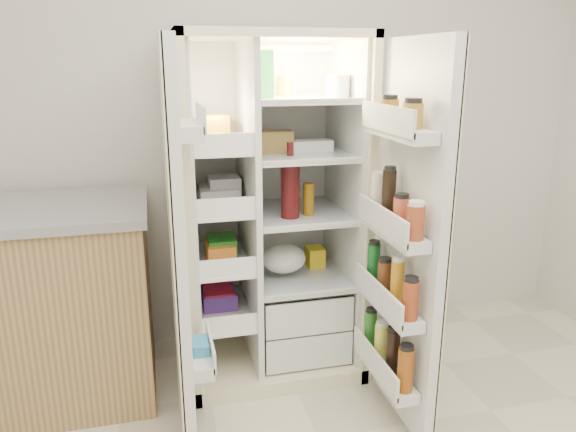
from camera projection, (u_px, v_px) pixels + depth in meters
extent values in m
cube|color=beige|center=(266.00, 117.00, 3.15)|extent=(4.00, 0.02, 2.70)
cube|color=beige|center=(257.00, 196.00, 3.19)|extent=(0.92, 0.04, 1.80)
cube|color=beige|center=(185.00, 216.00, 2.78)|extent=(0.04, 0.70, 1.80)
cube|color=beige|center=(347.00, 205.00, 2.99)|extent=(0.04, 0.70, 1.80)
cube|color=beige|center=(267.00, 36.00, 2.64)|extent=(0.92, 0.70, 0.04)
cube|color=beige|center=(270.00, 355.00, 3.12)|extent=(0.92, 0.70, 0.08)
cube|color=silver|center=(258.00, 194.00, 3.16)|extent=(0.84, 0.02, 1.68)
cube|color=silver|center=(190.00, 212.00, 2.78)|extent=(0.02, 0.62, 1.68)
cube|color=silver|center=(342.00, 202.00, 2.97)|extent=(0.02, 0.62, 1.68)
cube|color=silver|center=(248.00, 208.00, 2.85)|extent=(0.03, 0.62, 1.68)
cube|color=silver|center=(297.00, 331.00, 3.10)|extent=(0.47, 0.52, 0.19)
cube|color=silver|center=(298.00, 298.00, 3.04)|extent=(0.47, 0.52, 0.19)
cube|color=#FFD18C|center=(295.00, 49.00, 2.74)|extent=(0.30, 0.30, 0.02)
cube|color=white|center=(222.00, 310.00, 2.97)|extent=(0.28, 0.58, 0.02)
cube|color=white|center=(221.00, 259.00, 2.89)|extent=(0.28, 0.58, 0.02)
cube|color=white|center=(219.00, 204.00, 2.81)|extent=(0.28, 0.58, 0.02)
cube|color=white|center=(216.00, 146.00, 2.73)|extent=(0.28, 0.58, 0.02)
cube|color=silver|center=(297.00, 274.00, 3.02)|extent=(0.49, 0.58, 0.01)
cube|color=silver|center=(297.00, 212.00, 2.93)|extent=(0.49, 0.58, 0.01)
cube|color=silver|center=(297.00, 153.00, 2.84)|extent=(0.49, 0.58, 0.02)
cube|color=silver|center=(298.00, 98.00, 2.76)|extent=(0.49, 0.58, 0.02)
cube|color=red|center=(222.00, 300.00, 2.96)|extent=(0.16, 0.20, 0.10)
cube|color=#257D22|center=(220.00, 246.00, 2.87)|extent=(0.14, 0.18, 0.12)
cube|color=silver|center=(218.00, 196.00, 2.80)|extent=(0.20, 0.22, 0.07)
cube|color=gold|center=(216.00, 130.00, 2.70)|extent=(0.15, 0.16, 0.14)
cube|color=#6638AA|center=(222.00, 301.00, 2.96)|extent=(0.18, 0.20, 0.09)
cube|color=orange|center=(220.00, 248.00, 2.87)|extent=(0.14, 0.18, 0.10)
cube|color=silver|center=(218.00, 191.00, 2.79)|extent=(0.16, 0.16, 0.12)
sphere|color=orange|center=(279.00, 350.00, 3.01)|extent=(0.07, 0.07, 0.07)
sphere|color=orange|center=(293.00, 344.00, 3.07)|extent=(0.07, 0.07, 0.07)
sphere|color=orange|center=(312.00, 345.00, 3.05)|extent=(0.07, 0.07, 0.07)
sphere|color=orange|center=(282.00, 337.00, 3.15)|extent=(0.07, 0.07, 0.07)
sphere|color=orange|center=(300.00, 336.00, 3.16)|extent=(0.07, 0.07, 0.07)
ellipsoid|color=#477828|center=(297.00, 294.00, 3.06)|extent=(0.26, 0.24, 0.11)
cylinder|color=#450E10|center=(290.00, 189.00, 2.76)|extent=(0.10, 0.10, 0.30)
cylinder|color=#80560E|center=(309.00, 199.00, 2.82)|extent=(0.06, 0.06, 0.17)
cube|color=#217932|center=(264.00, 74.00, 2.62)|extent=(0.08, 0.08, 0.23)
cylinder|color=white|center=(338.00, 86.00, 2.71)|extent=(0.12, 0.12, 0.11)
cylinder|color=#B28E29|center=(284.00, 86.00, 2.85)|extent=(0.08, 0.08, 0.10)
cube|color=white|center=(310.00, 146.00, 2.84)|extent=(0.23, 0.09, 0.06)
cube|color=olive|center=(275.00, 141.00, 2.81)|extent=(0.18, 0.10, 0.11)
ellipsoid|color=silver|center=(284.00, 264.00, 2.95)|extent=(0.24, 0.22, 0.15)
cube|color=yellow|center=(315.00, 257.00, 3.11)|extent=(0.09, 0.11, 0.11)
cube|color=silver|center=(179.00, 252.00, 2.25)|extent=(0.05, 0.40, 1.72)
cube|color=beige|center=(172.00, 252.00, 2.25)|extent=(0.01, 0.40, 1.72)
cube|color=silver|center=(201.00, 357.00, 2.41)|extent=(0.09, 0.32, 0.06)
cube|color=silver|center=(190.00, 130.00, 2.13)|extent=(0.09, 0.32, 0.06)
cube|color=#338CCC|center=(201.00, 351.00, 2.40)|extent=(0.07, 0.12, 0.10)
cube|color=silver|center=(410.00, 240.00, 2.40)|extent=(0.05, 0.58, 1.72)
cube|color=beige|center=(415.00, 240.00, 2.41)|extent=(0.01, 0.58, 1.72)
cube|color=silver|center=(385.00, 371.00, 2.56)|extent=(0.11, 0.50, 0.05)
cube|color=silver|center=(389.00, 304.00, 2.47)|extent=(0.11, 0.50, 0.05)
cube|color=silver|center=(393.00, 231.00, 2.37)|extent=(0.11, 0.50, 0.05)
cube|color=silver|center=(398.00, 132.00, 2.25)|extent=(0.11, 0.50, 0.05)
cylinder|color=brown|center=(405.00, 370.00, 2.34)|extent=(0.07, 0.07, 0.20)
cylinder|color=black|center=(393.00, 353.00, 2.46)|extent=(0.06, 0.06, 0.22)
cylinder|color=#D0CA45|center=(381.00, 343.00, 2.58)|extent=(0.06, 0.06, 0.18)
cylinder|color=#256421|center=(371.00, 329.00, 2.70)|extent=(0.06, 0.06, 0.19)
cylinder|color=maroon|center=(410.00, 300.00, 2.25)|extent=(0.07, 0.07, 0.17)
cylinder|color=orange|center=(397.00, 284.00, 2.36)|extent=(0.06, 0.06, 0.21)
cylinder|color=#582E16|center=(384.00, 278.00, 2.49)|extent=(0.07, 0.07, 0.16)
cylinder|color=#145A20|center=(374.00, 264.00, 2.61)|extent=(0.06, 0.06, 0.20)
cylinder|color=brown|center=(415.00, 223.00, 2.16)|extent=(0.07, 0.07, 0.14)
cylinder|color=#B6492E|center=(401.00, 214.00, 2.28)|extent=(0.07, 0.07, 0.14)
cylinder|color=black|center=(389.00, 196.00, 2.39)|extent=(0.06, 0.06, 0.23)
cylinder|color=beige|center=(377.00, 195.00, 2.52)|extent=(0.06, 0.06, 0.18)
cylinder|color=olive|center=(413.00, 116.00, 2.12)|extent=(0.08, 0.08, 0.10)
cylinder|color=#99671B|center=(389.00, 111.00, 2.32)|extent=(0.08, 0.08, 0.10)
cube|color=#A48052|center=(9.00, 312.00, 2.66)|extent=(1.33, 0.69, 0.96)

